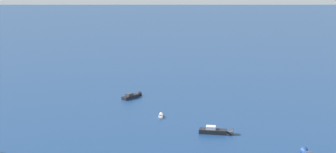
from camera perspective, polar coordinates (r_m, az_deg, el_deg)
The scene contains 3 objects.
motorboat_far_stbd at distance 151.52m, azimuth 6.15°, elevation -6.73°, with size 9.46×10.10×3.20m.
motorboat_offshore at distance 169.07m, azimuth -0.89°, elevation -4.87°, with size 5.24×4.15×1.56m.
motorboat_outer_ring_a at distance 196.92m, azimuth -4.41°, elevation -2.41°, with size 6.25×10.49×2.97m.
Camera 1 is at (-104.11, 63.74, 48.35)m, focal length 49.35 mm.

